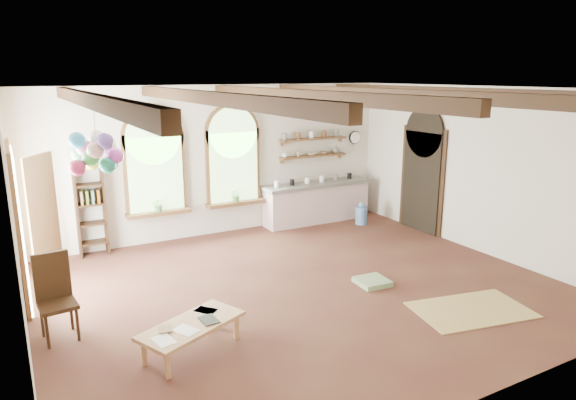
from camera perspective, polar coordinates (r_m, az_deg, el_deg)
floor at (r=8.55m, az=1.42°, el=-9.72°), size 8.00×8.00×0.00m
ceiling_beams at (r=7.84m, az=1.56°, el=11.53°), size 6.20×6.80×0.18m
window_left at (r=10.65m, az=-14.58°, el=3.75°), size 1.30×0.28×2.20m
window_right at (r=11.18m, az=-6.11°, el=4.58°), size 1.30×0.28×2.20m
left_doorway at (r=8.85m, az=-27.77°, el=-2.63°), size 0.10×1.90×2.50m
right_doorway at (r=11.67m, az=14.59°, el=1.95°), size 0.10×1.30×2.40m
kitchen_counter at (r=12.13m, az=3.18°, el=-0.21°), size 2.68×0.62×0.94m
wall_shelf_lower at (r=12.06m, az=2.79°, el=4.92°), size 1.70×0.24×0.04m
wall_shelf_upper at (r=12.01m, az=2.81°, el=6.81°), size 1.70×0.24×0.04m
wall_clock at (r=12.77m, az=7.46°, el=6.90°), size 0.32×0.04×0.32m
bookshelf at (r=10.46m, az=-21.07°, el=-1.02°), size 0.53×0.32×1.80m
coffee_table at (r=6.72m, az=-10.66°, el=-13.68°), size 1.47×1.11×0.38m
side_chair at (r=7.55m, az=-24.14°, el=-11.56°), size 0.50×0.50×1.15m
floor_mat at (r=8.25m, az=19.69°, el=-11.42°), size 1.85×1.35×0.02m
floor_cushion at (r=8.78m, az=9.35°, el=-8.95°), size 0.53×0.53×0.09m
water_jug_a at (r=12.08m, az=8.15°, el=-1.61°), size 0.27×0.27×0.53m
water_jug_b at (r=12.73m, az=6.98°, el=-0.64°), size 0.31×0.31×0.60m
balloon_cluster at (r=7.71m, az=-20.48°, el=4.90°), size 0.75×0.80×1.14m
table_book at (r=6.62m, az=-14.19°, el=-13.80°), size 0.20×0.26×0.02m
tablet at (r=6.74m, az=-8.80°, el=-13.02°), size 0.21×0.30×0.01m
potted_plant_left at (r=10.71m, az=-14.18°, el=-0.45°), size 0.27×0.23×0.30m
potted_plant_right at (r=11.24m, az=-5.80°, el=0.57°), size 0.27×0.23×0.30m
shelf_cup_a at (r=11.68m, az=-0.35°, el=4.99°), size 0.12×0.10×0.10m
shelf_cup_b at (r=11.85m, az=1.14°, el=5.10°), size 0.10×0.10×0.09m
shelf_bowl_a at (r=12.03m, az=2.59°, el=5.13°), size 0.22×0.22×0.05m
shelf_bowl_b at (r=12.22m, az=4.00°, el=5.26°), size 0.20×0.20×0.06m
shelf_vase at (r=12.40m, az=5.37°, el=5.66°), size 0.18×0.18×0.19m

